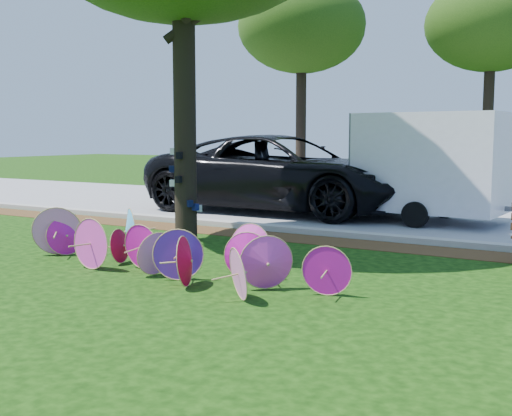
# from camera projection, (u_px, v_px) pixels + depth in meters

# --- Properties ---
(ground) EXTENTS (90.00, 90.00, 0.00)m
(ground) POSITION_uv_depth(u_px,v_px,m) (154.00, 283.00, 9.12)
(ground) COLOR black
(ground) RESTS_ON ground
(mulch_strip) EXTENTS (90.00, 1.00, 0.01)m
(mulch_strip) POSITION_uv_depth(u_px,v_px,m) (297.00, 238.00, 12.97)
(mulch_strip) COLOR #472D16
(mulch_strip) RESTS_ON ground
(curb) EXTENTS (90.00, 0.30, 0.12)m
(curb) POSITION_uv_depth(u_px,v_px,m) (312.00, 231.00, 13.56)
(curb) COLOR #B7B5AD
(curb) RESTS_ON ground
(street) EXTENTS (90.00, 8.00, 0.01)m
(street) POSITION_uv_depth(u_px,v_px,m) (380.00, 213.00, 17.11)
(street) COLOR gray
(street) RESTS_ON ground
(parasol_pile) EXTENTS (5.99, 2.29, 0.87)m
(parasol_pile) POSITION_uv_depth(u_px,v_px,m) (161.00, 247.00, 9.82)
(parasol_pile) COLOR #B90429
(parasol_pile) RESTS_ON ground
(black_van) EXTENTS (7.52, 3.50, 2.08)m
(black_van) POSITION_uv_depth(u_px,v_px,m) (283.00, 174.00, 17.34)
(black_van) COLOR black
(black_van) RESTS_ON ground
(cargo_trailer) EXTENTS (3.42, 2.30, 2.90)m
(cargo_trailer) POSITION_uv_depth(u_px,v_px,m) (432.00, 162.00, 15.14)
(cargo_trailer) COLOR white
(cargo_trailer) RESTS_ON ground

